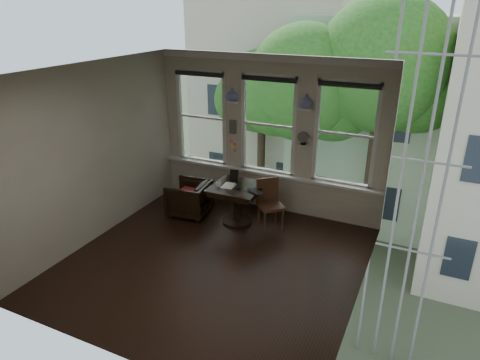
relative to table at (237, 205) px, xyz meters
The scene contains 25 objects.
ground 1.40m from the table, 79.92° to the right, with size 4.50×4.50×0.00m, color black.
ceiling 2.95m from the table, 79.92° to the right, with size 4.50×4.50×0.00m, color silver.
wall_back 1.47m from the table, 75.54° to the left, with size 4.50×4.50×0.00m, color beige.
wall_front 3.76m from the table, 86.22° to the right, with size 4.50×4.50×0.00m, color beige.
wall_left 2.66m from the table, 146.51° to the right, with size 4.50×4.50×0.00m, color beige.
wall_right 3.04m from the table, 28.17° to the right, with size 4.50×4.50×0.00m, color beige.
window_left 2.02m from the table, 142.88° to the left, with size 1.10×0.12×1.90m, color white, non-canonical shape.
window_center 1.63m from the table, 75.54° to the left, with size 1.10×0.12×1.90m, color white, non-canonical shape.
window_right 2.33m from the table, 28.56° to the left, with size 1.10×0.12×1.90m, color white, non-canonical shape.
shelf_left 1.97m from the table, 120.83° to the left, with size 0.26×0.16×0.03m, color white.
shelf_right 2.14m from the table, 40.38° to the left, with size 0.26×0.16×0.03m, color white.
intercom 1.57m from the table, 119.93° to the left, with size 0.14×0.06×0.28m, color #59544F.
sticky_notes 1.32m from the table, 119.78° to the left, with size 0.16×0.01×0.24m, color pink, non-canonical shape.
desk_fan 1.70m from the table, 39.69° to the left, with size 0.20×0.20×0.24m, color #59544F, non-canonical shape.
vase_left 2.09m from the table, 120.83° to the left, with size 0.24×0.24×0.25m, color silver.
vase_right 2.25m from the table, 40.38° to the left, with size 0.24×0.24×0.25m, color silver.
table is the anchor object (origin of this frame).
armchair_left 1.00m from the table, behind, with size 0.73×0.75×0.68m, color black.
cushion_red 1.00m from the table, behind, with size 0.45×0.45×0.06m, color maroon.
side_chair_right 0.65m from the table, ahead, with size 0.42×0.42×0.92m, color #432B18, non-canonical shape.
laptop 0.56m from the table, 22.10° to the right, with size 0.35×0.22×0.03m, color black.
mug 0.54m from the table, 149.74° to the right, with size 0.10×0.10×0.09m, color white.
drinking_glass 0.45m from the table, 58.48° to the right, with size 0.13×0.13×0.10m, color white.
tablet 0.55m from the table, 128.11° to the left, with size 0.16×0.02×0.22m, color black.
papers 0.41m from the table, 162.51° to the right, with size 0.22×0.30×0.00m, color silver.
Camera 1 is at (2.85, -5.13, 3.82)m, focal length 32.00 mm.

